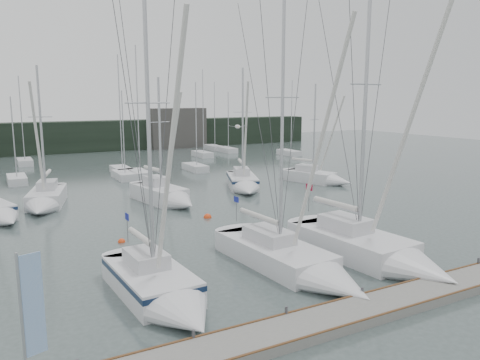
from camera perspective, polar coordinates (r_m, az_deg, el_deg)
name	(u,v)px	position (r m, az deg, el deg)	size (l,w,h in m)	color
ground	(274,280)	(23.74, 4.13, -12.01)	(160.00, 160.00, 0.00)	#414F4E
dock	(341,317)	(20.00, 12.18, -16.00)	(24.00, 2.00, 0.40)	slate
far_treeline	(70,137)	(81.62, -20.05, 4.95)	(90.00, 4.00, 5.00)	black
far_building_right	(178,128)	(84.17, -7.62, 6.29)	(10.00, 3.00, 7.00)	#423F3D
mast_forest	(58,168)	(60.45, -21.32, 1.34)	(60.17, 26.71, 14.50)	silver
sailboat_near_left	(164,293)	(21.02, -9.26, -13.39)	(3.31, 8.75, 14.65)	silver
sailboat_near_center	(302,266)	(24.07, 7.56, -10.40)	(3.85, 10.91, 15.17)	silver
sailboat_near_right	(382,254)	(26.40, 16.90, -8.67)	(4.21, 10.67, 16.26)	silver
sailboat_mid_b	(44,202)	(41.02, -22.75, -2.43)	(4.46, 8.23, 12.24)	silver
sailboat_mid_c	(168,197)	(39.85, -8.77, -2.05)	(4.09, 8.30, 11.38)	silver
sailboat_mid_d	(244,184)	(45.42, 0.49, -0.48)	(5.47, 8.65, 12.54)	silver
sailboat_mid_e	(322,178)	(49.72, 9.93, 0.21)	(4.82, 7.91, 11.02)	silver
buoy_a	(122,242)	(30.32, -14.24, -7.35)	(0.46, 0.46, 0.46)	#E64014
buoy_b	(208,218)	(35.28, -3.98, -4.59)	(0.60, 0.60, 0.60)	#E64014
dock_banner	(30,314)	(14.60, -24.27, -14.67)	(0.65, 0.25, 4.44)	#A7A9AF
seagull	(238,127)	(23.44, -0.30, 6.54)	(0.94, 0.46, 0.19)	silver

